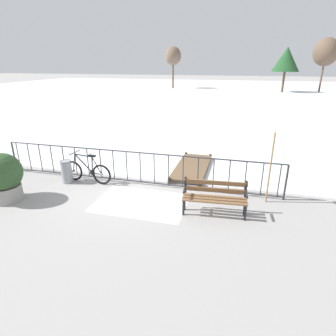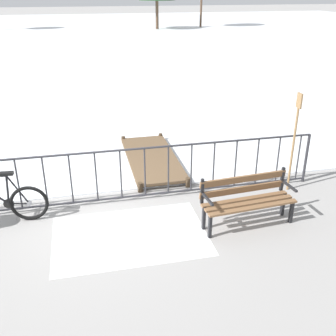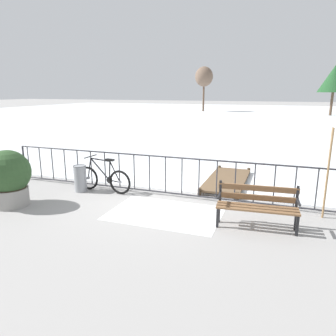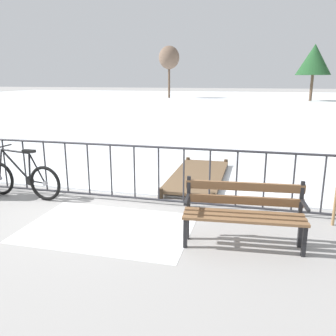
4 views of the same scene
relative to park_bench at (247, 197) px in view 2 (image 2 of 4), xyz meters
name	(u,v)px [view 2 (image 2 of 4)]	position (x,y,z in m)	size (l,w,h in m)	color
ground_plane	(86,205)	(-2.67, 1.24, -0.51)	(160.00, 160.00, 0.00)	gray
frozen_pond	(72,36)	(-2.67, 29.64, -0.50)	(80.00, 56.00, 0.03)	white
snow_patch	(130,235)	(-2.00, 0.04, -0.51)	(2.51, 1.69, 0.01)	white
railing_fence	(84,178)	(-2.67, 1.24, 0.05)	(9.06, 0.06, 1.07)	#2D2D33
park_bench	(247,197)	(0.00, 0.00, 0.00)	(1.63, 0.61, 0.89)	brown
oar_upright	(294,137)	(1.34, 0.99, 0.63)	(0.04, 0.16, 1.98)	#937047
wooden_dock	(152,158)	(-1.09, 2.92, -0.39)	(1.10, 2.85, 0.20)	brown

